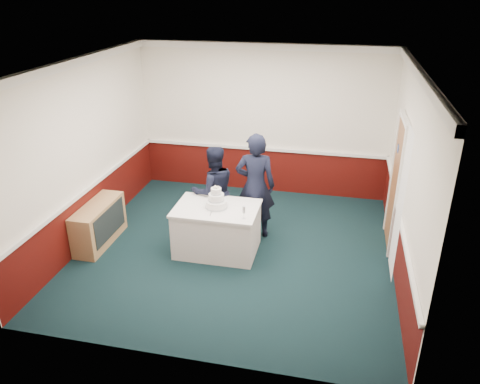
% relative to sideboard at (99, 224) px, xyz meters
% --- Properties ---
extents(ground, '(5.00, 5.00, 0.00)m').
position_rel_sideboard_xyz_m(ground, '(2.28, 0.25, -0.35)').
color(ground, black).
rests_on(ground, ground).
extents(room_shell, '(5.00, 5.00, 3.00)m').
position_rel_sideboard_xyz_m(room_shell, '(2.36, 0.86, 1.62)').
color(room_shell, white).
rests_on(room_shell, ground).
extents(sideboard, '(0.41, 1.20, 0.70)m').
position_rel_sideboard_xyz_m(sideboard, '(0.00, 0.00, 0.00)').
color(sideboard, tan).
rests_on(sideboard, ground).
extents(cake_table, '(1.32, 0.92, 0.79)m').
position_rel_sideboard_xyz_m(cake_table, '(1.99, 0.17, 0.05)').
color(cake_table, white).
rests_on(cake_table, ground).
extents(wedding_cake, '(0.35, 0.35, 0.36)m').
position_rel_sideboard_xyz_m(wedding_cake, '(1.99, 0.17, 0.55)').
color(wedding_cake, white).
rests_on(wedding_cake, cake_table).
extents(cake_knife, '(0.04, 0.22, 0.00)m').
position_rel_sideboard_xyz_m(cake_knife, '(1.96, -0.03, 0.44)').
color(cake_knife, silver).
rests_on(cake_knife, cake_table).
extents(champagne_flute, '(0.05, 0.05, 0.21)m').
position_rel_sideboard_xyz_m(champagne_flute, '(2.49, -0.11, 0.58)').
color(champagne_flute, silver).
rests_on(champagne_flute, cake_table).
extents(person_man, '(0.97, 0.91, 1.59)m').
position_rel_sideboard_xyz_m(person_man, '(1.78, 0.75, 0.45)').
color(person_man, black).
rests_on(person_man, ground).
extents(person_woman, '(0.71, 0.51, 1.83)m').
position_rel_sideboard_xyz_m(person_woman, '(2.49, 0.84, 0.57)').
color(person_woman, black).
rests_on(person_woman, ground).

